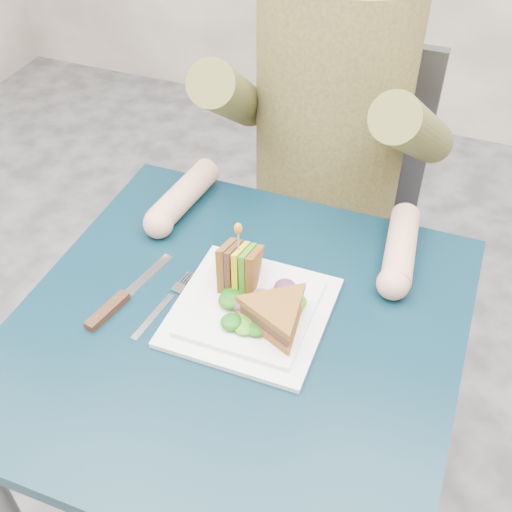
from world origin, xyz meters
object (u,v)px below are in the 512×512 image
at_px(diner, 332,84).
at_px(sandwich_upright, 239,269).
at_px(table, 237,355).
at_px(sandwich_flat, 277,315).
at_px(knife, 115,304).
at_px(fork, 163,306).
at_px(chair, 332,196).
at_px(plate, 251,310).

xyz_separation_m(diner, sandwich_upright, (-0.02, -0.46, -0.13)).
distance_m(table, sandwich_flat, 0.14).
bearing_deg(knife, table, 9.16).
bearing_deg(sandwich_flat, fork, -175.60).
bearing_deg(chair, table, -90.00).
distance_m(diner, sandwich_flat, 0.56).
bearing_deg(sandwich_flat, table, -173.11).
bearing_deg(plate, sandwich_upright, 131.42).
relative_size(sandwich_flat, knife, 0.84).
relative_size(table, fork, 4.18).
height_order(chair, sandwich_upright, chair).
relative_size(table, diner, 1.01).
relative_size(sandwich_flat, sandwich_upright, 1.24).
distance_m(plate, fork, 0.16).
relative_size(plate, knife, 1.18).
bearing_deg(sandwich_upright, table, -72.50).
relative_size(diner, knife, 3.38).
distance_m(chair, sandwich_upright, 0.63).
relative_size(plate, sandwich_flat, 1.40).
xyz_separation_m(diner, knife, (-0.21, -0.58, -0.18)).
xyz_separation_m(fork, knife, (-0.08, -0.03, 0.00)).
bearing_deg(table, knife, -170.84).
height_order(table, sandwich_upright, sandwich_upright).
relative_size(chair, knife, 4.21).
bearing_deg(chair, fork, -101.57).
height_order(chair, sandwich_flat, chair).
bearing_deg(sandwich_upright, fork, -142.25).
bearing_deg(sandwich_flat, diner, 97.46).
distance_m(diner, sandwich_upright, 0.48).
bearing_deg(chair, knife, -107.23).
bearing_deg(table, fork, -176.89).
distance_m(sandwich_upright, knife, 0.23).
bearing_deg(plate, table, -114.10).
relative_size(plate, sandwich_upright, 1.73).
height_order(diner, fork, diner).
distance_m(sandwich_flat, fork, 0.21).
relative_size(diner, sandwich_upright, 4.96).
height_order(table, plate, plate).
relative_size(chair, plate, 3.58).
xyz_separation_m(plate, knife, (-0.23, -0.07, -0.00)).
distance_m(sandwich_flat, sandwich_upright, 0.12).
xyz_separation_m(table, knife, (-0.21, -0.03, 0.09)).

